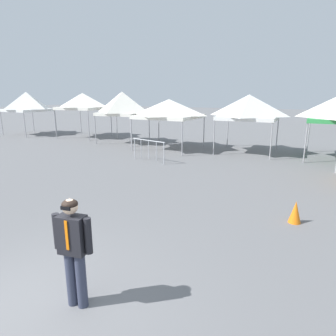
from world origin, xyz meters
name	(u,v)px	position (x,y,z in m)	size (l,w,h in m)	color
ground_plane	(31,311)	(0.00, 0.00, 0.00)	(140.00, 140.00, 0.00)	slate
canopy_tent_left_of_center	(27,102)	(-17.28, 14.75, 2.67)	(3.27, 3.27, 3.45)	#9E9EA3
canopy_tent_right_of_center	(83,101)	(-12.11, 15.51, 2.74)	(3.36, 3.36, 3.35)	#9E9EA3
canopy_tent_behind_right	(122,104)	(-7.80, 14.45, 2.65)	(2.97, 2.97, 3.43)	#9E9EA3
canopy_tent_far_left	(169,109)	(-3.91, 13.59, 2.41)	(3.60, 3.60, 2.98)	#9E9EA3
canopy_tent_behind_center	(249,107)	(0.63, 14.38, 2.56)	(3.17, 3.17, 3.25)	#9E9EA3
person_foreground	(73,246)	(0.57, 0.42, 1.03)	(0.64, 0.30, 1.78)	#33384C
crowd_barrier_by_lift	(149,146)	(-3.34, 9.92, 0.75)	(2.04, 0.59, 1.08)	#B7BABF
traffic_cone_lot_center	(295,212)	(3.56, 5.20, 0.29)	(0.32, 0.32, 0.58)	orange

